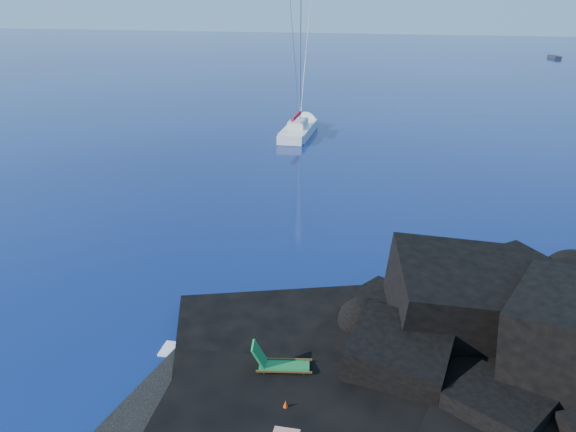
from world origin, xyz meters
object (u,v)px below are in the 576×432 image
Objects in this scene: distant_boat_a at (554,58)px; deck_chair at (284,359)px; sailboat at (299,135)px; marker_cone at (286,408)px.

deck_chair is at bearing -114.89° from distant_boat_a.
distant_boat_a is at bearing 64.54° from deck_chair.
deck_chair is 121.07m from distant_boat_a.
sailboat is at bearing 90.46° from deck_chair.
marker_cone is (8.74, -36.79, 0.60)m from sailboat.
distant_boat_a is (26.66, 118.09, -0.98)m from deck_chair.
deck_chair is 1.87m from marker_cone.
marker_cone reaches higher than distant_boat_a.
sailboat is 90.08m from distant_boat_a.
marker_cone is at bearing -114.47° from distant_boat_a.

